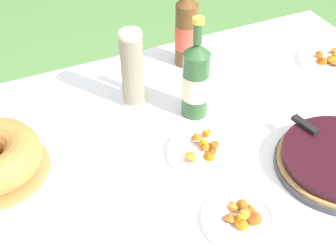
{
  "coord_description": "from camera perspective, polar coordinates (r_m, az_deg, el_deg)",
  "views": [
    {
      "loc": [
        -0.48,
        -0.87,
        1.7
      ],
      "look_at": [
        -0.04,
        0.08,
        0.8
      ],
      "focal_mm": 50.0,
      "sensor_mm": 36.0,
      "label": 1
    }
  ],
  "objects": [
    {
      "name": "snack_plate_left",
      "position": [
        1.85,
        19.07,
        7.6
      ],
      "size": [
        0.23,
        0.23,
        0.05
      ],
      "color": "white",
      "rests_on": "tablecloth"
    },
    {
      "name": "cider_bottle_green",
      "position": [
        1.45,
        3.4,
        5.61
      ],
      "size": [
        0.09,
        0.09,
        0.34
      ],
      "color": "#2D562D",
      "rests_on": "tablecloth"
    },
    {
      "name": "cup_stack",
      "position": [
        1.49,
        -4.37,
        6.9
      ],
      "size": [
        0.07,
        0.07,
        0.27
      ],
      "color": "beige",
      "rests_on": "tablecloth"
    },
    {
      "name": "snack_plate_right",
      "position": [
        1.22,
        8.65,
        -11.04
      ],
      "size": [
        0.19,
        0.19,
        0.06
      ],
      "color": "white",
      "rests_on": "tablecloth"
    },
    {
      "name": "garden_table",
      "position": [
        1.42,
        2.95,
        -5.14
      ],
      "size": [
        1.74,
        1.17,
        0.73
      ],
      "color": "brown",
      "rests_on": "ground_plane"
    },
    {
      "name": "serving_knife",
      "position": [
        1.39,
        19.64,
        -2.36
      ],
      "size": [
        0.09,
        0.37,
        0.01
      ],
      "rotation": [
        0.0,
        0.0,
        4.89
      ],
      "color": "silver",
      "rests_on": "berry_tart"
    },
    {
      "name": "tablecloth",
      "position": [
        1.39,
        3.01,
        -3.75
      ],
      "size": [
        1.75,
        1.18,
        0.1
      ],
      "color": "white",
      "rests_on": "garden_table"
    },
    {
      "name": "snack_plate_far",
      "position": [
        1.37,
        4.33,
        -2.99
      ],
      "size": [
        0.22,
        0.22,
        0.06
      ],
      "color": "white",
      "rests_on": "tablecloth"
    },
    {
      "name": "cider_bottle_amber",
      "position": [
        1.69,
        2.27,
        11.54
      ],
      "size": [
        0.08,
        0.08,
        0.35
      ],
      "color": "brown",
      "rests_on": "tablecloth"
    }
  ]
}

